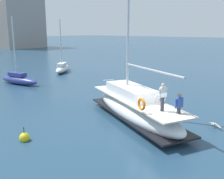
% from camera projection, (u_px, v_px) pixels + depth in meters
% --- Properties ---
extents(ground_plane, '(400.00, 400.00, 0.00)m').
position_uv_depth(ground_plane, '(152.00, 132.00, 15.14)').
color(ground_plane, navy).
extents(main_sailboat, '(6.37, 9.68, 12.24)m').
position_uv_depth(main_sailboat, '(135.00, 107.00, 16.96)').
color(main_sailboat, white).
rests_on(main_sailboat, ground).
extents(moored_catamaran, '(5.40, 4.52, 7.25)m').
position_uv_depth(moored_catamaran, '(63.00, 68.00, 36.51)').
color(moored_catamaran, silver).
rests_on(moored_catamaran, ground).
extents(moored_cutter_left, '(2.01, 5.52, 7.27)m').
position_uv_depth(moored_cutter_left, '(19.00, 79.00, 28.36)').
color(moored_cutter_left, navy).
rests_on(moored_cutter_left, ground).
extents(seagull, '(0.63, 1.00, 0.17)m').
position_uv_depth(seagull, '(214.00, 124.00, 15.76)').
color(seagull, silver).
rests_on(seagull, ground).
extents(mooring_buoy, '(0.55, 0.55, 0.88)m').
position_uv_depth(mooring_buoy, '(24.00, 138.00, 13.93)').
color(mooring_buoy, yellow).
rests_on(mooring_buoy, ground).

